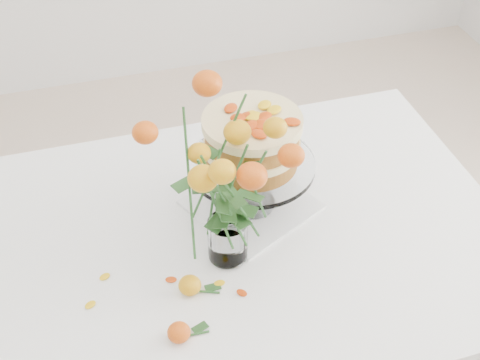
# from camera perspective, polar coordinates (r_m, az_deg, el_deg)

# --- Properties ---
(table) EXTENTS (1.43, 0.93, 0.76)m
(table) POSITION_cam_1_polar(r_m,az_deg,el_deg) (1.64, -2.31, -6.97)
(table) COLOR tan
(table) RESTS_ON ground
(napkin) EXTENTS (0.35, 0.35, 0.01)m
(napkin) POSITION_cam_1_polar(r_m,az_deg,el_deg) (1.66, 0.95, -2.11)
(napkin) COLOR white
(napkin) RESTS_ON table
(cake_stand) EXTENTS (0.30, 0.30, 0.27)m
(cake_stand) POSITION_cam_1_polar(r_m,az_deg,el_deg) (1.54, 1.03, 2.94)
(cake_stand) COLOR white
(cake_stand) RESTS_ON napkin
(rose_vase) EXTENTS (0.35, 0.35, 0.45)m
(rose_vase) POSITION_cam_1_polar(r_m,az_deg,el_deg) (1.36, -1.16, 0.91)
(rose_vase) COLOR white
(rose_vase) RESTS_ON table
(loose_rose_near) EXTENTS (0.09, 0.05, 0.04)m
(loose_rose_near) POSITION_cam_1_polar(r_m,az_deg,el_deg) (1.46, -4.29, -8.96)
(loose_rose_near) COLOR gold
(loose_rose_near) RESTS_ON table
(loose_rose_far) EXTENTS (0.09, 0.05, 0.04)m
(loose_rose_far) POSITION_cam_1_polar(r_m,az_deg,el_deg) (1.39, -5.22, -12.83)
(loose_rose_far) COLOR #CA4409
(loose_rose_far) RESTS_ON table
(stray_petal_a) EXTENTS (0.03, 0.02, 0.00)m
(stray_petal_a) POSITION_cam_1_polar(r_m,az_deg,el_deg) (1.50, -5.90, -8.47)
(stray_petal_a) COLOR yellow
(stray_petal_a) RESTS_ON table
(stray_petal_b) EXTENTS (0.03, 0.02, 0.00)m
(stray_petal_b) POSITION_cam_1_polar(r_m,az_deg,el_deg) (1.49, -1.78, -8.81)
(stray_petal_b) COLOR yellow
(stray_petal_b) RESTS_ON table
(stray_petal_c) EXTENTS (0.03, 0.02, 0.00)m
(stray_petal_c) POSITION_cam_1_polar(r_m,az_deg,el_deg) (1.47, 0.16, -9.62)
(stray_petal_c) COLOR yellow
(stray_petal_c) RESTS_ON table
(stray_petal_d) EXTENTS (0.03, 0.02, 0.00)m
(stray_petal_d) POSITION_cam_1_polar(r_m,az_deg,el_deg) (1.53, -11.47, -8.10)
(stray_petal_d) COLOR yellow
(stray_petal_d) RESTS_ON table
(stray_petal_e) EXTENTS (0.03, 0.02, 0.00)m
(stray_petal_e) POSITION_cam_1_polar(r_m,az_deg,el_deg) (1.49, -12.65, -10.36)
(stray_petal_e) COLOR yellow
(stray_petal_e) RESTS_ON table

